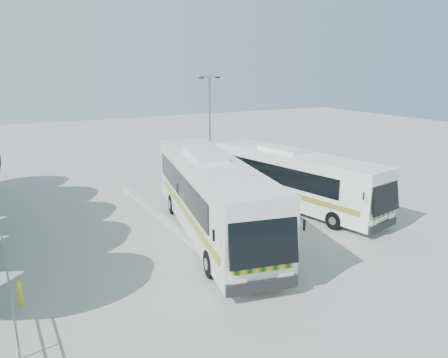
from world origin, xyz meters
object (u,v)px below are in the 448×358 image
bollard (20,293)px  lamppost (210,122)px  coach_adjacent (294,178)px  coach_main (212,195)px

bollard → lamppost: bearing=42.6°
coach_adjacent → bollard: size_ratio=12.51×
coach_adjacent → lamppost: lamppost is taller
coach_main → bollard: size_ratio=14.40×
coach_adjacent → lamppost: (-1.05, 8.49, 2.34)m
coach_adjacent → lamppost: bearing=86.2°
coach_main → coach_adjacent: bearing=25.4°
coach_main → lamppost: (5.02, 9.95, 2.08)m
lamppost → coach_adjacent: bearing=-96.4°
coach_adjacent → lamppost: size_ratio=1.58×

